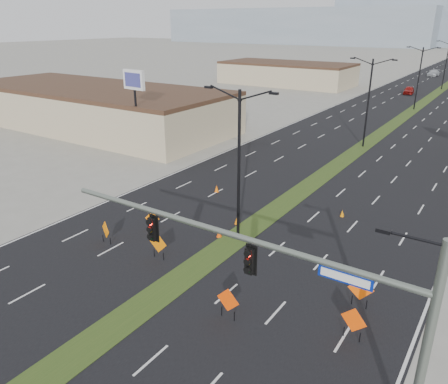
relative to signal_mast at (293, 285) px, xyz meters
The scene contains 24 objects.
ground 10.01m from the signal_mast, 166.85° to the right, with size 600.00×600.00×0.00m, color gray.
road_surface 98.49m from the signal_mast, 94.99° to the left, with size 25.00×400.00×0.02m, color black.
median_strip 98.49m from the signal_mast, 94.99° to the left, with size 2.00×400.00×0.04m, color #284117.
building_sw_near 51.83m from the signal_mast, 147.26° to the left, with size 40.00×16.00×5.00m, color #C4B38C.
building_sw_far 92.41m from the signal_mast, 116.04° to the left, with size 30.00×14.00×4.50m, color #C4B38C.
mesa_west 306.35m from the signal_mast, 114.82° to the left, with size 180.00×50.00×22.00m, color gray.
signal_mast is the anchor object (origin of this frame).
streetlight_0 13.18m from the signal_mast, 130.54° to the left, with size 5.15×0.24×10.02m.
streetlight_1 38.96m from the signal_mast, 102.69° to the left, with size 5.15×0.24×10.02m.
streetlight_2 66.56m from the signal_mast, 97.39° to the left, with size 5.15×0.24×10.02m.
streetlight_3 94.39m from the signal_mast, 95.20° to the left, with size 5.15×0.24×10.02m.
car_left 84.41m from the signal_mast, 98.95° to the left, with size 1.80×4.47×1.52m, color maroon.
car_far 120.97m from the signal_mast, 96.94° to the left, with size 2.21×5.45×1.58m, color #AFB3B9.
construction_sign_0 16.51m from the signal_mast, 163.82° to the left, with size 1.12×0.50×1.59m.
construction_sign_1 12.75m from the signal_mast, 156.49° to the left, with size 1.30×0.10×1.73m.
construction_sign_2 16.63m from the signal_mast, 151.66° to the left, with size 1.01×0.41×1.42m.
construction_sign_3 6.21m from the signal_mast, 152.11° to the left, with size 1.29×0.08×1.72m.
construction_sign_4 7.85m from the signal_mast, 83.46° to the left, with size 1.28×0.38×1.75m.
construction_sign_5 5.78m from the signal_mast, 73.05° to the left, with size 1.28×0.29×1.72m.
cone_0 15.90m from the signal_mast, 129.56° to the left, with size 0.39×0.39×0.65m, color orange.
cone_1 14.15m from the signal_mast, 135.97° to the left, with size 0.38×0.38×0.63m, color #EA4704.
cone_2 18.27m from the signal_mast, 102.36° to the left, with size 0.32×0.32×0.54m, color orange.
cone_3 22.31m from the signal_mast, 131.97° to the left, with size 0.37×0.37×0.62m, color #F86505.
pole_sign_west 34.55m from the signal_mast, 143.69° to the left, with size 3.03×0.70×9.23m.
Camera 1 is at (13.98, -10.77, 13.80)m, focal length 35.00 mm.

